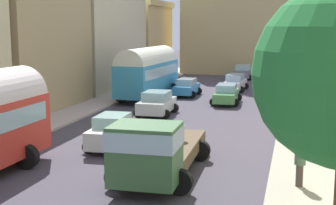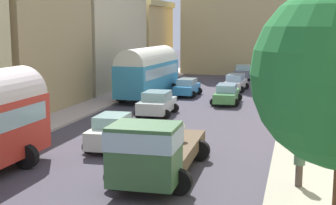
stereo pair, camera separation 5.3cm
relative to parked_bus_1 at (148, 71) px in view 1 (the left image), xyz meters
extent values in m
plane|color=#433F49|center=(4.55, -3.15, -2.26)|extent=(154.00, 154.00, 0.00)
cube|color=#B4A59F|center=(-2.70, -3.15, -2.19)|extent=(2.50, 70.00, 0.14)
cube|color=#9F9B87|center=(11.80, -3.15, -2.19)|extent=(2.50, 70.00, 0.14)
cube|color=tan|center=(-6.17, -6.88, 3.10)|extent=(4.43, 10.08, 10.71)
cube|color=beige|center=(-6.04, 5.36, 4.32)|extent=(4.18, 13.20, 13.15)
cube|color=tan|center=(-6.70, 17.91, 1.73)|extent=(5.49, 10.12, 7.98)
cube|color=tan|center=(-6.70, 17.91, 6.04)|extent=(6.04, 10.12, 0.65)
cube|color=tan|center=(4.55, 23.22, 4.40)|extent=(13.34, 7.46, 13.32)
cylinder|color=black|center=(0.91, -19.36, -1.76)|extent=(1.00, 0.35, 1.00)
cube|color=teal|center=(0.00, 0.00, -0.56)|extent=(2.85, 8.59, 2.40)
cylinder|color=silver|center=(0.00, 0.00, 0.64)|extent=(2.79, 8.42, 2.40)
cube|color=#99B7C6|center=(0.00, 0.00, -0.03)|extent=(2.86, 7.92, 0.77)
cylinder|color=black|center=(-1.04, 2.68, -1.76)|extent=(1.00, 0.35, 1.00)
cylinder|color=black|center=(1.29, 2.57, -1.76)|extent=(1.00, 0.35, 1.00)
cylinder|color=black|center=(-1.29, -2.57, -1.76)|extent=(1.00, 0.35, 1.00)
cylinder|color=black|center=(1.04, -2.68, -1.76)|extent=(1.00, 0.35, 1.00)
cube|color=#365E37|center=(6.53, -21.03, -0.79)|extent=(2.35, 1.96, 2.05)
cube|color=#99B7C6|center=(6.53, -21.03, -0.21)|extent=(2.40, 2.04, 0.66)
cube|color=brown|center=(6.40, -17.44, -1.53)|extent=(2.48, 5.39, 0.55)
ellipsoid|color=beige|center=(5.89, -18.49, -0.99)|extent=(0.83, 0.95, 0.55)
ellipsoid|color=beige|center=(6.67, -18.76, -0.97)|extent=(1.14, 1.06, 0.57)
ellipsoid|color=beige|center=(5.94, -17.32, -1.03)|extent=(0.89, 0.69, 0.47)
ellipsoid|color=beige|center=(6.54, -17.01, -0.67)|extent=(1.11, 1.00, 0.49)
cylinder|color=black|center=(7.66, -20.67, -1.81)|extent=(0.90, 0.32, 0.90)
cylinder|color=black|center=(5.38, -20.75, -1.81)|extent=(0.90, 0.32, 0.90)
cylinder|color=black|center=(7.50, -16.36, -1.81)|extent=(0.90, 0.32, 0.90)
cylinder|color=black|center=(5.22, -16.44, -1.81)|extent=(0.90, 0.32, 0.90)
cube|color=#4B904C|center=(6.44, -0.89, -1.66)|extent=(1.72, 4.36, 0.67)
cube|color=#8DB5D2|center=(6.44, -0.89, -1.05)|extent=(1.45, 2.29, 0.53)
cylinder|color=black|center=(7.27, -2.19, -1.96)|extent=(0.60, 0.21, 0.60)
cylinder|color=black|center=(5.71, -2.25, -1.96)|extent=(0.60, 0.21, 0.60)
cylinder|color=black|center=(7.16, 0.48, -1.96)|extent=(0.60, 0.21, 0.60)
cylinder|color=black|center=(5.61, 0.42, -1.96)|extent=(0.60, 0.21, 0.60)
cube|color=silver|center=(6.17, 6.37, -1.66)|extent=(1.72, 4.19, 0.66)
cube|color=#95B3CF|center=(6.17, 6.37, -1.04)|extent=(1.44, 2.21, 0.58)
cylinder|color=black|center=(6.86, 5.05, -1.96)|extent=(0.60, 0.21, 0.60)
cylinder|color=black|center=(5.35, 5.13, -1.96)|extent=(0.60, 0.21, 0.60)
cylinder|color=black|center=(6.99, 7.60, -1.96)|extent=(0.60, 0.21, 0.60)
cylinder|color=black|center=(5.49, 7.68, -1.96)|extent=(0.60, 0.21, 0.60)
cube|color=slate|center=(5.88, 16.17, -1.58)|extent=(1.84, 3.71, 0.82)
cube|color=#98BFBD|center=(5.88, 16.17, -0.93)|extent=(1.56, 1.95, 0.48)
cylinder|color=black|center=(6.68, 15.01, -1.96)|extent=(0.60, 0.21, 0.60)
cylinder|color=black|center=(4.99, 15.08, -1.96)|extent=(0.60, 0.21, 0.60)
cylinder|color=black|center=(6.77, 17.26, -1.96)|extent=(0.60, 0.21, 0.60)
cylinder|color=black|center=(5.09, 17.33, -1.96)|extent=(0.60, 0.21, 0.60)
cube|color=silver|center=(3.08, -15.37, -1.58)|extent=(1.73, 3.74, 0.83)
cube|color=#92C1BB|center=(3.08, -15.37, -0.90)|extent=(1.45, 1.97, 0.53)
cylinder|color=black|center=(2.25, -14.28, -1.96)|extent=(0.60, 0.21, 0.60)
cylinder|color=black|center=(3.78, -14.20, -1.96)|extent=(0.60, 0.21, 0.60)
cylinder|color=black|center=(2.37, -16.55, -1.96)|extent=(0.60, 0.21, 0.60)
cylinder|color=black|center=(3.90, -16.47, -1.96)|extent=(0.60, 0.21, 0.60)
cube|color=silver|center=(2.71, -6.66, -1.62)|extent=(1.85, 3.81, 0.75)
cube|color=#8DB6BA|center=(2.71, -6.66, -0.97)|extent=(1.61, 1.99, 0.55)
cylinder|color=black|center=(1.79, -5.50, -1.96)|extent=(0.60, 0.21, 0.60)
cylinder|color=black|center=(3.58, -5.47, -1.96)|extent=(0.60, 0.21, 0.60)
cylinder|color=black|center=(1.83, -7.84, -1.96)|extent=(0.60, 0.21, 0.60)
cylinder|color=black|center=(3.62, -7.81, -1.96)|extent=(0.60, 0.21, 0.60)
cube|color=#388ECC|center=(2.69, 2.17, -1.65)|extent=(1.56, 3.67, 0.68)
cube|color=#9DB8C2|center=(2.69, 2.17, -1.06)|extent=(1.36, 1.91, 0.51)
cylinder|color=black|center=(1.94, 3.31, -1.96)|extent=(0.60, 0.21, 0.60)
cylinder|color=black|center=(3.46, 3.29, -1.96)|extent=(0.60, 0.21, 0.60)
cylinder|color=black|center=(1.92, 1.05, -1.96)|extent=(0.60, 0.21, 0.60)
cylinder|color=black|center=(3.44, 1.03, -1.96)|extent=(0.60, 0.21, 0.60)
cylinder|color=#47533D|center=(11.87, -1.85, -2.19)|extent=(0.17, 0.17, 0.14)
cylinder|color=#47533D|center=(11.87, -1.85, -1.69)|extent=(0.23, 0.23, 0.87)
cylinder|color=silver|center=(11.87, -1.85, -0.95)|extent=(0.36, 0.36, 0.60)
sphere|color=tan|center=(11.87, -1.85, -0.54)|extent=(0.23, 0.23, 0.23)
cylinder|color=#4B3D37|center=(11.65, -19.10, -2.19)|extent=(0.22, 0.22, 0.14)
cylinder|color=#4B3D37|center=(11.65, -19.10, -1.72)|extent=(0.28, 0.28, 0.80)
cylinder|color=#4C6A52|center=(11.65, -19.10, -1.04)|extent=(0.43, 0.43, 0.55)
sphere|color=tan|center=(11.65, -19.10, -0.67)|extent=(0.21, 0.21, 0.21)
camera|label=1|loc=(11.36, -35.94, 3.53)|focal=50.70mm
camera|label=2|loc=(11.41, -35.93, 3.53)|focal=50.70mm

